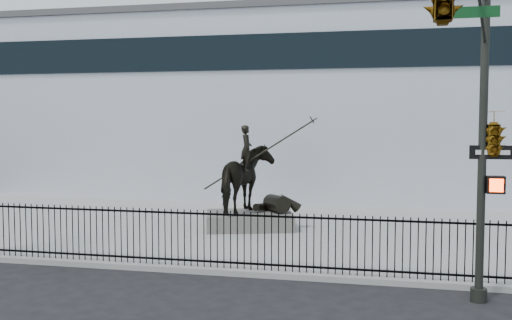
# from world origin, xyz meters

# --- Properties ---
(ground) EXTENTS (120.00, 120.00, 0.00)m
(ground) POSITION_xyz_m (0.00, 0.00, 0.00)
(ground) COLOR black
(ground) RESTS_ON ground
(plaza) EXTENTS (30.00, 12.00, 0.15)m
(plaza) POSITION_xyz_m (0.00, 7.00, 0.07)
(plaza) COLOR gray
(plaza) RESTS_ON ground
(building) EXTENTS (44.00, 14.00, 9.00)m
(building) POSITION_xyz_m (0.00, 20.00, 4.50)
(building) COLOR silver
(building) RESTS_ON ground
(picket_fence) EXTENTS (22.10, 0.10, 1.50)m
(picket_fence) POSITION_xyz_m (0.00, 1.25, 0.90)
(picket_fence) COLOR black
(picket_fence) RESTS_ON plaza
(statue_plinth) EXTENTS (3.45, 2.83, 0.56)m
(statue_plinth) POSITION_xyz_m (0.21, 6.84, 0.43)
(statue_plinth) COLOR #534F4C
(statue_plinth) RESTS_ON plaza
(equestrian_statue) EXTENTS (3.67, 2.85, 3.24)m
(equestrian_statue) POSITION_xyz_m (0.27, 6.86, 1.88)
(equestrian_statue) COLOR black
(equestrian_statue) RESTS_ON statue_plinth
(traffic_signal_right) EXTENTS (2.17, 6.86, 7.00)m
(traffic_signal_right) POSITION_xyz_m (6.47, -2.00, 4.85)
(traffic_signal_right) COLOR #242722
(traffic_signal_right) RESTS_ON ground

